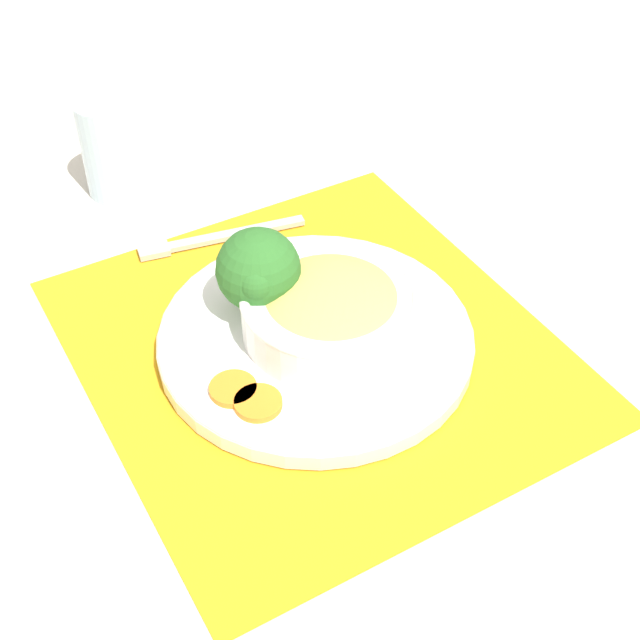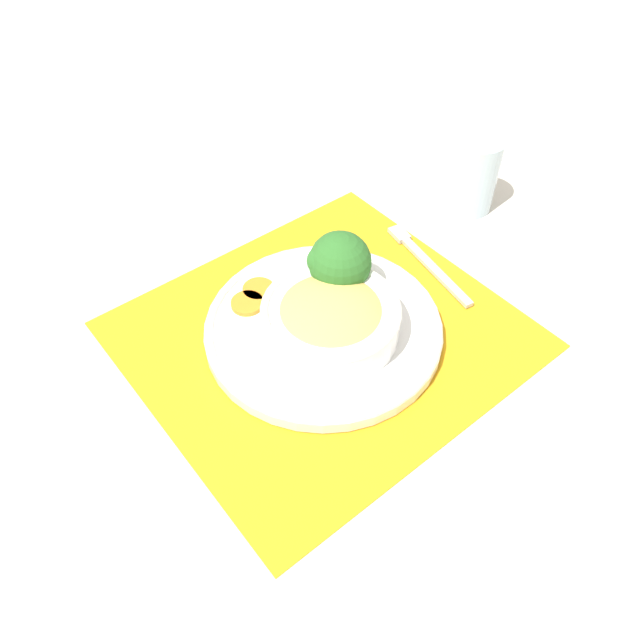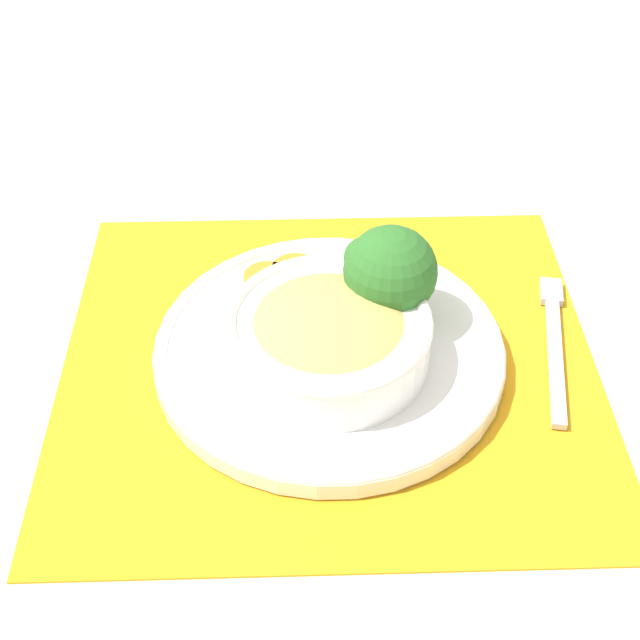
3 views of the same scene
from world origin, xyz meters
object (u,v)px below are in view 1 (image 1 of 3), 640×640
object	(u,v)px
bowl	(330,306)
fork	(206,240)
water_glass	(113,152)
broccoli_floret	(258,270)

from	to	relation	value
bowl	fork	size ratio (longest dim) A/B	0.91
water_glass	fork	world-z (taller)	water_glass
bowl	broccoli_floret	world-z (taller)	broccoli_floret
bowl	water_glass	size ratio (longest dim) A/B	1.47
bowl	fork	world-z (taller)	bowl
broccoli_floret	fork	distance (m)	0.16
bowl	water_glass	world-z (taller)	water_glass
bowl	fork	distance (m)	0.21
bowl	fork	bearing A→B (deg)	16.76
fork	water_glass	bearing A→B (deg)	27.07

